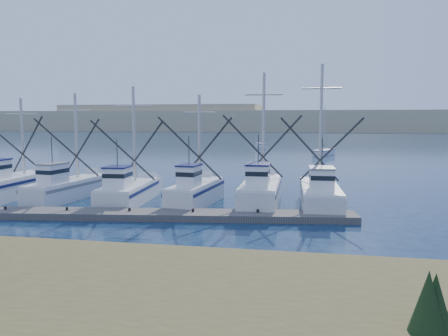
# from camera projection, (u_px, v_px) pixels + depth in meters

# --- Properties ---
(ground) EXTENTS (500.00, 500.00, 0.00)m
(ground) POSITION_uv_depth(u_px,v_px,m) (249.00, 253.00, 20.19)
(ground) COLOR #0D1C3C
(ground) RESTS_ON ground
(floating_dock) EXTENTS (32.05, 6.09, 0.43)m
(floating_dock) POSITION_uv_depth(u_px,v_px,m) (98.00, 214.00, 27.37)
(floating_dock) COLOR #5F5A55
(floating_dock) RESTS_ON ground
(dune_ridge) EXTENTS (360.00, 60.00, 10.00)m
(dune_ridge) POSITION_uv_depth(u_px,v_px,m) (299.00, 121.00, 224.89)
(dune_ridge) COLOR tan
(dune_ridge) RESTS_ON ground
(trawler_fleet) EXTENTS (30.71, 8.66, 10.01)m
(trawler_fleet) POSITION_uv_depth(u_px,v_px,m) (128.00, 189.00, 32.33)
(trawler_fleet) COLOR white
(trawler_fleet) RESTS_ON ground
(sailboat_near) EXTENTS (3.90, 5.82, 8.10)m
(sailboat_near) POSITION_uv_depth(u_px,v_px,m) (324.00, 153.00, 72.95)
(sailboat_near) COLOR white
(sailboat_near) RESTS_ON ground
(sailboat_far) EXTENTS (2.94, 5.63, 8.10)m
(sailboat_far) POSITION_uv_depth(u_px,v_px,m) (261.00, 145.00, 92.54)
(sailboat_far) COLOR white
(sailboat_far) RESTS_ON ground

